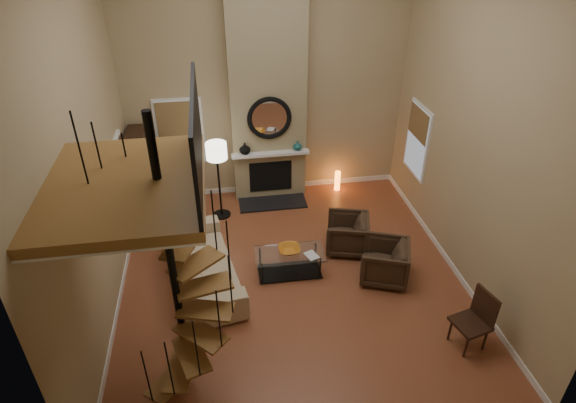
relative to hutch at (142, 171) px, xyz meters
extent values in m
cube|color=#A85C36|center=(2.76, -2.81, -0.95)|extent=(6.00, 6.50, 0.01)
cube|color=tan|center=(2.76, 0.44, 1.80)|extent=(6.00, 0.02, 5.50)
cube|color=tan|center=(2.76, -6.06, 1.80)|extent=(6.00, 0.02, 5.50)
cube|color=tan|center=(-0.24, -2.81, 1.80)|extent=(0.02, 6.50, 5.50)
cube|color=tan|center=(5.76, -2.81, 1.80)|extent=(0.02, 6.50, 5.50)
cube|color=white|center=(2.76, 0.43, -0.89)|extent=(6.00, 0.02, 0.12)
cube|color=white|center=(-0.23, -2.81, -0.89)|extent=(0.02, 6.50, 0.12)
cube|color=white|center=(5.75, -2.81, -0.89)|extent=(0.02, 6.50, 0.12)
cube|color=#978862|center=(2.76, 0.25, 1.80)|extent=(1.60, 0.38, 5.50)
cube|color=black|center=(2.76, -0.24, -0.93)|extent=(1.50, 0.60, 0.04)
cube|color=black|center=(2.76, 0.05, -0.40)|extent=(0.95, 0.02, 0.72)
cube|color=white|center=(2.76, -0.03, 0.20)|extent=(1.70, 0.18, 0.06)
torus|color=black|center=(2.76, 0.03, 1.00)|extent=(0.94, 0.10, 0.94)
cylinder|color=white|center=(2.76, 0.04, 1.00)|extent=(0.80, 0.01, 0.80)
imported|color=black|center=(2.21, 0.01, 0.35)|extent=(0.24, 0.24, 0.25)
imported|color=#175152|center=(3.36, 0.01, 0.33)|extent=(0.20, 0.20, 0.21)
cube|color=white|center=(0.86, 0.42, 0.65)|extent=(1.02, 0.04, 1.52)
cube|color=#8C9EB2|center=(0.86, 0.40, 0.65)|extent=(0.90, 0.01, 1.40)
cube|color=olive|center=(0.86, 0.38, 0.86)|extent=(0.90, 0.01, 0.98)
cube|color=white|center=(5.74, -0.81, 0.65)|extent=(0.04, 1.02, 1.52)
cube|color=#8C9EB2|center=(5.71, -0.81, 0.65)|extent=(0.01, 0.90, 1.40)
cube|color=olive|center=(5.70, -0.81, 1.03)|extent=(0.01, 0.90, 0.63)
cube|color=white|center=(-0.21, -1.01, 0.10)|extent=(0.06, 1.05, 2.16)
cube|color=black|center=(-0.18, -1.01, 0.07)|extent=(0.05, 0.90, 2.05)
cube|color=#8C9EB2|center=(-0.15, -1.01, 0.50)|extent=(0.01, 0.60, 0.90)
cube|color=olive|center=(0.61, -4.61, 2.23)|extent=(1.70, 2.20, 0.12)
cube|color=white|center=(0.61, -4.61, 2.16)|extent=(1.70, 2.20, 0.03)
cube|color=black|center=(1.43, -4.61, 2.76)|extent=(0.04, 2.20, 0.94)
cylinder|color=black|center=(0.96, -4.61, 1.06)|extent=(0.10, 0.10, 4.02)
cube|color=olive|center=(0.73, -4.89, -0.69)|extent=(0.71, 0.78, 0.04)
cylinder|color=black|center=(0.51, -5.17, -0.22)|extent=(0.02, 0.02, 0.94)
cube|color=olive|center=(0.89, -4.96, -0.43)|extent=(0.46, 0.77, 0.04)
cylinder|color=black|center=(0.83, -5.32, 0.04)|extent=(0.02, 0.02, 0.94)
cube|color=olive|center=(1.07, -4.95, -0.17)|extent=(0.55, 0.79, 0.04)
cylinder|color=black|center=(1.18, -5.29, 0.30)|extent=(0.02, 0.02, 0.94)
cube|color=olive|center=(1.21, -4.86, 0.09)|extent=(0.75, 0.74, 0.04)
cylinder|color=black|center=(1.47, -5.11, 0.56)|extent=(0.02, 0.02, 0.94)
cube|color=olive|center=(1.30, -4.71, 0.35)|extent=(0.79, 0.53, 0.04)
cylinder|color=black|center=(1.65, -4.80, 0.82)|extent=(0.02, 0.02, 0.94)
cube|color=olive|center=(1.31, -4.53, 0.61)|extent=(0.77, 0.48, 0.04)
cylinder|color=black|center=(1.66, -4.46, 1.08)|extent=(0.02, 0.02, 0.94)
cube|color=olive|center=(1.23, -4.38, 0.87)|extent=(0.77, 0.72, 0.04)
cylinder|color=black|center=(1.51, -4.14, 1.34)|extent=(0.02, 0.02, 0.94)
cube|color=olive|center=(1.09, -4.27, 1.13)|extent=(0.58, 0.79, 0.04)
cylinder|color=black|center=(1.23, -3.94, 1.60)|extent=(0.02, 0.02, 0.94)
cube|color=olive|center=(0.92, -4.25, 1.39)|extent=(0.41, 0.75, 0.04)
cylinder|color=black|center=(0.88, -3.89, 1.86)|extent=(0.02, 0.02, 0.94)
cube|color=olive|center=(0.75, -4.31, 1.65)|extent=(0.68, 0.79, 0.04)
cylinder|color=black|center=(0.55, -4.01, 2.12)|extent=(0.02, 0.02, 0.94)
cube|color=olive|center=(0.64, -4.44, 1.91)|extent=(0.80, 0.64, 0.04)
cylinder|color=black|center=(0.32, -4.27, 2.38)|extent=(0.02, 0.02, 0.94)
cube|color=olive|center=(0.60, -4.61, 2.17)|extent=(0.72, 0.34, 0.04)
cylinder|color=black|center=(0.24, -4.61, 2.64)|extent=(0.02, 0.02, 0.94)
cube|color=black|center=(0.00, 0.00, 0.00)|extent=(0.38, 0.81, 1.81)
imported|color=#C6AF89|center=(1.22, -2.58, -0.55)|extent=(1.38, 2.62, 0.73)
imported|color=#3C2A1B|center=(4.03, -2.13, -0.60)|extent=(0.98, 0.97, 0.73)
imported|color=#3C2A1B|center=(4.47, -3.06, -0.60)|extent=(1.06, 1.05, 0.75)
cube|color=silver|center=(2.75, -2.65, -0.51)|extent=(1.25, 0.64, 0.02)
cube|color=black|center=(2.75, -2.65, -0.92)|extent=(1.15, 0.54, 0.02)
cylinder|color=black|center=(2.22, -2.86, -0.73)|extent=(0.03, 0.03, 0.46)
cylinder|color=black|center=(3.26, -2.87, -0.73)|extent=(0.03, 0.03, 0.46)
cylinder|color=black|center=(2.23, -2.42, -0.73)|extent=(0.03, 0.03, 0.46)
cylinder|color=black|center=(3.27, -2.43, -0.73)|extent=(0.03, 0.03, 0.46)
imported|color=orange|center=(2.75, -2.60, -0.45)|extent=(0.40, 0.40, 0.10)
imported|color=gray|center=(3.10, -2.80, -0.49)|extent=(0.28, 0.32, 0.03)
cylinder|color=black|center=(1.60, -0.52, -0.93)|extent=(0.39, 0.39, 0.03)
cylinder|color=black|center=(1.60, -0.52, -0.15)|extent=(0.04, 0.04, 1.66)
cylinder|color=#F2E5C6|center=(1.60, -0.52, 0.60)|extent=(0.43, 0.43, 0.34)
cylinder|color=orange|center=(4.34, 0.14, -0.70)|extent=(0.13, 0.13, 0.47)
cube|color=black|center=(5.15, -4.73, -0.51)|extent=(0.58, 0.58, 0.05)
cube|color=black|center=(5.35, -4.68, -0.25)|extent=(0.16, 0.46, 0.57)
cylinder|color=black|center=(5.02, -4.95, -0.74)|extent=(0.05, 0.05, 0.46)
cylinder|color=black|center=(5.37, -4.86, -0.74)|extent=(0.05, 0.05, 0.46)
cylinder|color=black|center=(4.93, -4.60, -0.74)|extent=(0.05, 0.05, 0.46)
cylinder|color=black|center=(5.28, -4.51, -0.74)|extent=(0.05, 0.05, 0.46)
camera|label=1|loc=(1.64, -9.33, 4.84)|focal=29.85mm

